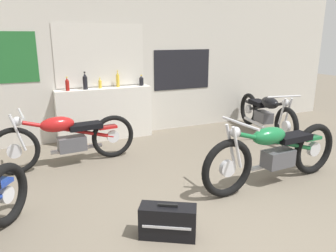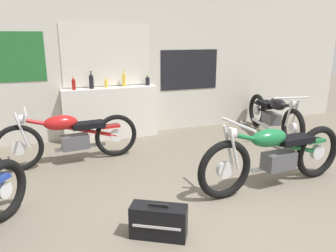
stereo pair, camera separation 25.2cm
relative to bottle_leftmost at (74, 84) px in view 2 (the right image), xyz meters
The scene contains 12 objects.
ground_plane 3.87m from the bottle_leftmost, 73.43° to the right, with size 24.00×24.00×0.00m, color #706656.
wall_back 1.13m from the bottle_leftmost, 11.15° to the left, with size 10.00×0.07×2.80m.
sill_counter 0.87m from the bottle_leftmost, ahead, with size 1.73×0.28×0.96m.
bottle_leftmost is the anchor object (origin of this frame).
bottle_left_center 0.31m from the bottle_leftmost, ahead, with size 0.08×0.08×0.31m.
bottle_center 0.58m from the bottle_leftmost, ahead, with size 0.06×0.06×0.19m.
bottle_right_center 0.92m from the bottle_leftmost, ahead, with size 0.06×0.06×0.30m.
bottle_rightmost 1.37m from the bottle_leftmost, ahead, with size 0.08×0.08×0.20m.
motorcycle_green 3.56m from the bottle_leftmost, 51.94° to the right, with size 2.21×0.64×0.91m.
motorcycle_red 1.21m from the bottle_leftmost, 100.69° to the right, with size 2.11×0.64×0.87m.
motorcycle_black 3.75m from the bottle_leftmost, 14.14° to the right, with size 0.66×2.09×0.86m.
hard_case_black 3.43m from the bottle_leftmost, 82.47° to the right, with size 0.57×0.45×0.35m.
Camera 2 is at (-1.52, -2.34, 1.89)m, focal length 35.00 mm.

